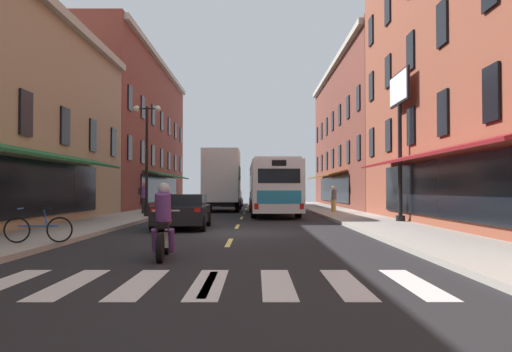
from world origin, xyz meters
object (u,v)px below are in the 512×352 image
object	(u,v)px
pedestrian_mid	(335,199)
billboard_sign	(401,108)
motorcycle_rider	(165,226)
pedestrian_near	(145,196)
sedan_near	(184,211)
box_truck	(224,181)
sedan_mid	(233,199)
transit_bus	(273,187)
bicycle_near	(40,229)
street_lamp_twin	(148,155)

from	to	relation	value
pedestrian_mid	billboard_sign	bearing A→B (deg)	100.62
motorcycle_rider	pedestrian_near	world-z (taller)	pedestrian_near
sedan_near	motorcycle_rider	bearing A→B (deg)	-84.71
box_truck	motorcycle_rider	xyz separation A→B (m)	(0.31, -25.13, -1.40)
box_truck	motorcycle_rider	distance (m)	25.17
sedan_mid	pedestrian_mid	size ratio (longest dim) A/B	2.93
motorcycle_rider	pedestrian_near	xyz separation A→B (m)	(-4.40, 18.58, 0.40)
box_truck	sedan_mid	bearing A→B (deg)	89.16
billboard_sign	transit_bus	distance (m)	10.61
bicycle_near	sedan_mid	bearing A→B (deg)	84.32
sedan_near	bicycle_near	distance (m)	7.29
sedan_near	pedestrian_near	xyz separation A→B (m)	(-3.59, 9.80, 0.43)
sedan_mid	motorcycle_rider	bearing A→B (deg)	-89.78
transit_bus	sedan_mid	world-z (taller)	transit_bus
billboard_sign	pedestrian_mid	world-z (taller)	billboard_sign
box_truck	sedan_mid	xyz separation A→B (m)	(0.17, 11.49, -1.42)
billboard_sign	pedestrian_near	distance (m)	15.14
sedan_near	motorcycle_rider	distance (m)	8.82
street_lamp_twin	pedestrian_mid	bearing A→B (deg)	24.83
billboard_sign	bicycle_near	world-z (taller)	billboard_sign
sedan_mid	street_lamp_twin	bearing A→B (deg)	-99.32
billboard_sign	sedan_near	distance (m)	10.45
sedan_near	bicycle_near	bearing A→B (deg)	-112.32
billboard_sign	transit_bus	world-z (taller)	billboard_sign
pedestrian_mid	street_lamp_twin	xyz separation A→B (m)	(-10.32, -4.78, 2.34)
street_lamp_twin	billboard_sign	bearing A→B (deg)	-19.08
pedestrian_near	sedan_mid	bearing A→B (deg)	164.64
sedan_mid	billboard_sign	bearing A→B (deg)	-71.48
motorcycle_rider	transit_bus	bearing A→B (deg)	81.45
box_truck	sedan_mid	distance (m)	11.58
sedan_mid	bicycle_near	bearing A→B (deg)	-95.68
billboard_sign	transit_bus	xyz separation A→B (m)	(-5.32, 8.52, -3.41)
transit_bus	sedan_near	size ratio (longest dim) A/B	2.79
transit_bus	sedan_mid	distance (m)	17.03
bicycle_near	pedestrian_near	bearing A→B (deg)	92.84
street_lamp_twin	pedestrian_near	bearing A→B (deg)	104.46
box_truck	motorcycle_rider	size ratio (longest dim) A/B	3.28
billboard_sign	box_truck	world-z (taller)	billboard_sign
transit_bus	box_truck	xyz separation A→B (m)	(-3.30, 5.22, 0.45)
street_lamp_twin	sedan_near	bearing A→B (deg)	-67.45
pedestrian_near	pedestrian_mid	xyz separation A→B (m)	(11.11, 1.70, -0.17)
transit_bus	pedestrian_mid	world-z (taller)	transit_bus
transit_bus	sedan_near	bearing A→B (deg)	-108.89
sedan_near	street_lamp_twin	xyz separation A→B (m)	(-2.79, 6.73, 2.60)
transit_bus	box_truck	size ratio (longest dim) A/B	1.78
bicycle_near	street_lamp_twin	world-z (taller)	street_lamp_twin
sedan_near	box_truck	bearing A→B (deg)	88.24
box_truck	street_lamp_twin	bearing A→B (deg)	-108.92
bicycle_near	street_lamp_twin	bearing A→B (deg)	90.12
pedestrian_mid	box_truck	bearing A→B (deg)	-34.15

